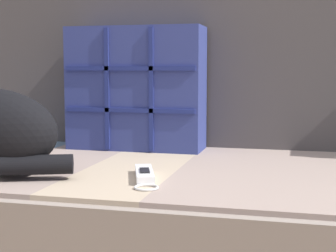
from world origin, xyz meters
TOP-DOWN VIEW (x-y plane):
  - couch at (0.00, 0.14)m, footprint 2.01×0.82m
  - sofa_backrest at (0.00, 0.48)m, footprint 1.97×0.14m
  - throw_pillow_quilted at (-0.29, 0.33)m, footprint 0.39×0.14m
  - game_remote_far at (-0.15, -0.06)m, footprint 0.10×0.19m

SIDE VIEW (x-z plane):
  - couch at x=0.00m, z-range 0.00..0.39m
  - game_remote_far at x=-0.15m, z-range 0.39..0.41m
  - throw_pillow_quilted at x=-0.29m, z-range 0.39..0.74m
  - sofa_backrest at x=0.00m, z-range 0.39..0.94m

